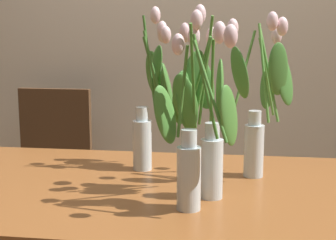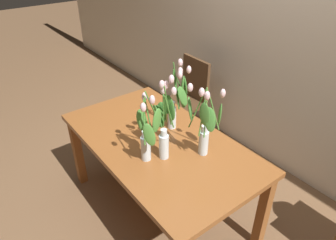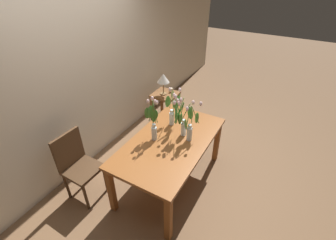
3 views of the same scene
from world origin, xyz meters
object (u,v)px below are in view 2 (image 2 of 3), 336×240
dining_table (159,150)px  dining_chair (188,96)px  tulip_vase_0 (148,133)px  tulip_vase_3 (165,126)px  tulip_vase_2 (177,102)px  tulip_vase_1 (205,127)px

dining_table → dining_chair: dining_chair is taller
tulip_vase_0 → tulip_vase_3: 0.13m
tulip_vase_0 → tulip_vase_2: 0.44m
tulip_vase_1 → tulip_vase_2: tulip_vase_2 is taller
tulip_vase_1 → dining_chair: tulip_vase_1 is taller
tulip_vase_2 → tulip_vase_3: bearing=-53.0°
tulip_vase_1 → tulip_vase_2: bearing=169.0°
dining_table → tulip_vase_3: 0.36m
tulip_vase_1 → tulip_vase_3: (-0.18, -0.20, -0.01)m
tulip_vase_1 → dining_chair: bearing=143.7°
tulip_vase_0 → tulip_vase_1: bearing=59.2°
tulip_vase_0 → dining_chair: bearing=128.3°
tulip_vase_2 → dining_chair: size_ratio=0.62×
tulip_vase_0 → dining_table: bearing=127.8°
tulip_vase_1 → tulip_vase_2: 0.39m
tulip_vase_1 → tulip_vase_3: bearing=-132.7°
dining_table → tulip_vase_0: tulip_vase_0 is taller
tulip_vase_1 → dining_table: bearing=-157.3°
tulip_vase_0 → tulip_vase_3: size_ratio=0.97×
tulip_vase_1 → dining_chair: (-1.06, 0.78, -0.45)m
tulip_vase_0 → dining_chair: size_ratio=0.60×
tulip_vase_0 → dining_chair: 1.47m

